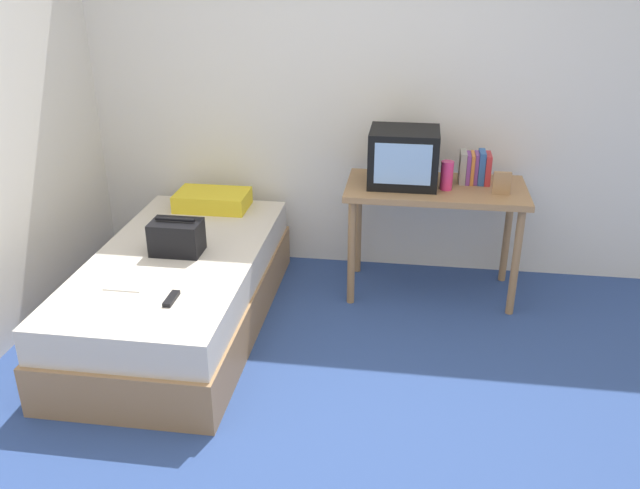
% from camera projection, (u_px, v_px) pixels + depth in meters
% --- Properties ---
extents(ground_plane, '(8.00, 8.00, 0.00)m').
position_uv_depth(ground_plane, '(324.00, 429.00, 3.31)').
color(ground_plane, '#2D4784').
extents(wall_back, '(5.20, 0.10, 2.60)m').
position_uv_depth(wall_back, '(365.00, 87.00, 4.59)').
color(wall_back, silver).
rests_on(wall_back, ground).
extents(bed, '(1.00, 2.00, 0.49)m').
position_uv_depth(bed, '(180.00, 290.00, 4.13)').
color(bed, '#9E754C').
rests_on(bed, ground).
extents(desk, '(1.16, 0.60, 0.77)m').
position_uv_depth(desk, '(435.00, 200.00, 4.37)').
color(desk, '#9E754C').
rests_on(desk, ground).
extents(tv, '(0.44, 0.39, 0.36)m').
position_uv_depth(tv, '(404.00, 157.00, 4.30)').
color(tv, black).
rests_on(tv, desk).
extents(water_bottle, '(0.08, 0.08, 0.19)m').
position_uv_depth(water_bottle, '(447.00, 175.00, 4.23)').
color(water_bottle, '#E53372').
rests_on(water_bottle, desk).
extents(book_row, '(0.20, 0.16, 0.21)m').
position_uv_depth(book_row, '(475.00, 168.00, 4.35)').
color(book_row, gray).
rests_on(book_row, desk).
extents(picture_frame, '(0.11, 0.02, 0.15)m').
position_uv_depth(picture_frame, '(502.00, 183.00, 4.16)').
color(picture_frame, '#9E754C').
rests_on(picture_frame, desk).
extents(pillow, '(0.50, 0.32, 0.12)m').
position_uv_depth(pillow, '(213.00, 200.00, 4.71)').
color(pillow, yellow).
rests_on(pillow, bed).
extents(handbag, '(0.30, 0.20, 0.22)m').
position_uv_depth(handbag, '(177.00, 237.00, 4.00)').
color(handbag, black).
rests_on(handbag, bed).
extents(magazine, '(0.21, 0.29, 0.01)m').
position_uv_depth(magazine, '(132.00, 279.00, 3.72)').
color(magazine, white).
rests_on(magazine, bed).
extents(remote_dark, '(0.04, 0.16, 0.02)m').
position_uv_depth(remote_dark, '(171.00, 299.00, 3.49)').
color(remote_dark, black).
rests_on(remote_dark, bed).
extents(remote_silver, '(0.04, 0.14, 0.02)m').
position_uv_depth(remote_silver, '(164.00, 237.00, 4.23)').
color(remote_silver, '#B7B7BC').
rests_on(remote_silver, bed).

